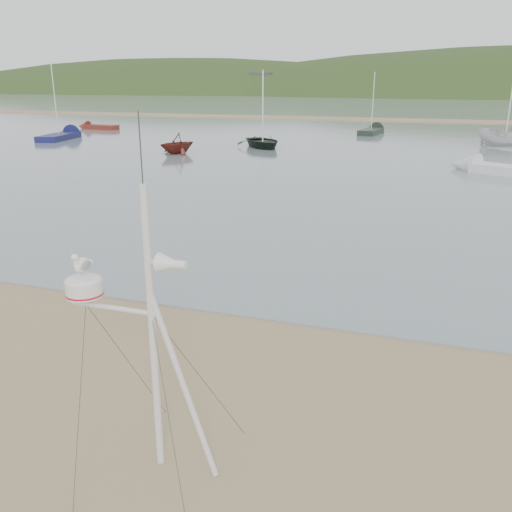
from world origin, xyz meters
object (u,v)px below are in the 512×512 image
(boat_red, at_px, (177,134))
(sailboat_blue_near, at_px, (69,135))
(dinghy_red_far, at_px, (93,127))
(sailboat_dark_mid, at_px, (375,130))
(boat_white, at_px, (508,120))
(mast_rig, at_px, (151,391))
(boat_dark, at_px, (263,118))
(sailboat_white_near, at_px, (488,168))

(boat_red, xyz_separation_m, sailboat_blue_near, (-14.87, 7.34, -1.15))
(dinghy_red_far, relative_size, sailboat_dark_mid, 0.80)
(boat_white, distance_m, dinghy_red_far, 41.16)
(mast_rig, height_order, sailboat_blue_near, sailboat_blue_near)
(sailboat_blue_near, relative_size, dinghy_red_far, 1.45)
(boat_red, bearing_deg, boat_white, 53.70)
(mast_rig, height_order, boat_white, mast_rig)
(boat_dark, bearing_deg, mast_rig, -113.17)
(mast_rig, distance_m, sailboat_white_near, 28.78)
(sailboat_blue_near, bearing_deg, sailboat_white_near, -14.57)
(boat_dark, relative_size, boat_red, 1.61)
(boat_red, xyz_separation_m, boat_white, (22.61, 10.76, 0.73))
(dinghy_red_far, height_order, sailboat_dark_mid, sailboat_dark_mid)
(boat_red, distance_m, dinghy_red_far, 24.20)
(sailboat_dark_mid, bearing_deg, boat_red, -118.16)
(boat_dark, distance_m, dinghy_red_far, 25.21)
(mast_rig, bearing_deg, sailboat_blue_near, 128.39)
(sailboat_dark_mid, bearing_deg, boat_dark, -113.06)
(boat_dark, relative_size, sailboat_blue_near, 0.60)
(boat_dark, xyz_separation_m, sailboat_dark_mid, (6.76, 15.88, -2.01))
(sailboat_blue_near, bearing_deg, boat_dark, -5.39)
(boat_dark, bearing_deg, dinghy_red_far, 116.51)
(sailboat_blue_near, relative_size, sailboat_white_near, 1.18)
(boat_red, relative_size, boat_white, 0.66)
(boat_red, bearing_deg, sailboat_blue_near, -178.01)
(boat_white, distance_m, sailboat_white_near, 12.95)
(mast_rig, bearing_deg, dinghy_red_far, 125.62)
(sailboat_blue_near, bearing_deg, boat_white, 5.22)
(mast_rig, distance_m, boat_dark, 36.96)
(dinghy_red_far, bearing_deg, boat_dark, -24.50)
(mast_rig, xyz_separation_m, sailboat_white_near, (5.93, 28.15, -0.84))
(dinghy_red_far, xyz_separation_m, sailboat_white_near, (38.87, -17.82, 0.01))
(boat_white, bearing_deg, sailboat_blue_near, 120.65)
(boat_dark, xyz_separation_m, boat_white, (17.93, 5.27, -0.13))
(mast_rig, height_order, boat_dark, mast_rig)
(boat_dark, bearing_deg, sailboat_blue_near, 135.62)
(boat_red, bearing_deg, mast_rig, -35.60)
(mast_rig, relative_size, boat_red, 1.68)
(mast_rig, distance_m, boat_white, 41.57)
(boat_dark, distance_m, boat_white, 18.68)
(mast_rig, distance_m, sailboat_blue_near, 47.71)
(boat_white, height_order, sailboat_dark_mid, sailboat_dark_mid)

